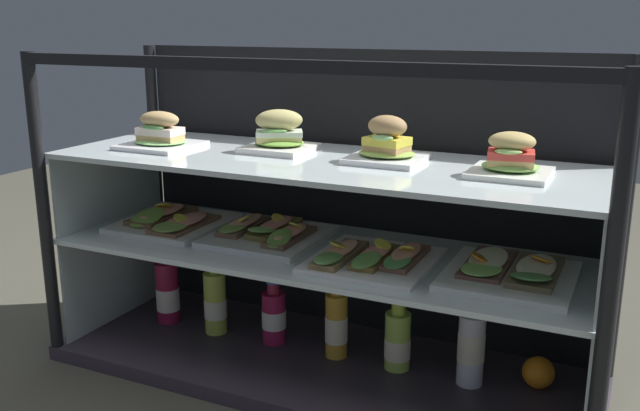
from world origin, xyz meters
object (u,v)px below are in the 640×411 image
at_px(open_sandwich_tray_near_right_corner, 268,233).
at_px(open_sandwich_tray_right_of_center, 510,272).
at_px(plated_roll_sandwich_far_right, 279,136).
at_px(juice_bottle_back_center, 471,346).
at_px(juice_bottle_near_post, 398,340).
at_px(juice_bottle_front_middle, 274,316).
at_px(open_sandwich_tray_far_right, 172,221).
at_px(orange_fruit_beside_bottles, 538,372).
at_px(open_sandwich_tray_center, 372,258).
at_px(juice_bottle_front_fourth, 168,292).
at_px(plated_roll_sandwich_center, 511,160).
at_px(plated_roll_sandwich_far_left, 387,145).
at_px(juice_bottle_front_left_end, 336,324).
at_px(plated_roll_sandwich_near_right_corner, 160,135).
at_px(juice_bottle_tucked_behind, 215,302).

height_order(open_sandwich_tray_near_right_corner, open_sandwich_tray_right_of_center, open_sandwich_tray_near_right_corner).
relative_size(plated_roll_sandwich_far_right, juice_bottle_back_center, 0.72).
distance_m(open_sandwich_tray_right_of_center, juice_bottle_near_post, 0.40).
distance_m(juice_bottle_front_middle, juice_bottle_near_post, 0.39).
height_order(open_sandwich_tray_far_right, orange_fruit_beside_bottles, open_sandwich_tray_far_right).
distance_m(plated_roll_sandwich_far_right, open_sandwich_tray_center, 0.44).
bearing_deg(juice_bottle_front_fourth, plated_roll_sandwich_center, -1.13).
relative_size(open_sandwich_tray_far_right, orange_fruit_beside_bottles, 3.92).
bearing_deg(open_sandwich_tray_near_right_corner, juice_bottle_back_center, 2.79).
bearing_deg(plated_roll_sandwich_far_left, plated_roll_sandwich_center, -6.49).
bearing_deg(open_sandwich_tray_far_right, juice_bottle_front_fourth, 151.84).
relative_size(plated_roll_sandwich_far_right, juice_bottle_front_left_end, 0.76).
height_order(plated_roll_sandwich_far_left, juice_bottle_front_left_end, plated_roll_sandwich_far_left).
bearing_deg(plated_roll_sandwich_far_left, open_sandwich_tray_near_right_corner, -174.74).
xyz_separation_m(plated_roll_sandwich_near_right_corner, juice_bottle_front_left_end, (0.52, 0.07, -0.52)).
xyz_separation_m(juice_bottle_front_fourth, juice_bottle_front_middle, (0.38, 0.01, -0.01)).
bearing_deg(juice_bottle_tucked_behind, juice_bottle_back_center, 1.32).
relative_size(plated_roll_sandwich_center, juice_bottle_back_center, 0.74).
xyz_separation_m(plated_roll_sandwich_far_right, juice_bottle_near_post, (0.37, -0.02, -0.54)).
bearing_deg(juice_bottle_front_middle, juice_bottle_tucked_behind, -175.35).
xyz_separation_m(plated_roll_sandwich_center, orange_fruit_beside_bottles, (0.09, 0.09, -0.57)).
height_order(plated_roll_sandwich_far_left, juice_bottle_back_center, plated_roll_sandwich_far_left).
xyz_separation_m(plated_roll_sandwich_center, open_sandwich_tray_center, (-0.32, -0.06, -0.27)).
xyz_separation_m(open_sandwich_tray_far_right, juice_bottle_front_fourth, (-0.06, 0.03, -0.25)).
xyz_separation_m(open_sandwich_tray_far_right, juice_bottle_front_left_end, (0.53, 0.04, -0.25)).
height_order(open_sandwich_tray_far_right, juice_bottle_front_left_end, open_sandwich_tray_far_right).
height_order(open_sandwich_tray_near_right_corner, open_sandwich_tray_center, open_sandwich_tray_near_right_corner).
relative_size(plated_roll_sandwich_far_left, plated_roll_sandwich_center, 1.02).
bearing_deg(plated_roll_sandwich_near_right_corner, juice_bottle_front_middle, 13.40).
height_order(plated_roll_sandwich_far_left, open_sandwich_tray_near_right_corner, plated_roll_sandwich_far_left).
bearing_deg(juice_bottle_tucked_behind, juice_bottle_near_post, 1.78).
bearing_deg(open_sandwich_tray_far_right, plated_roll_sandwich_center, 0.54).
height_order(juice_bottle_front_left_end, juice_bottle_near_post, juice_bottle_front_left_end).
distance_m(plated_roll_sandwich_far_left, open_sandwich_tray_center, 0.29).
height_order(juice_bottle_front_fourth, juice_bottle_back_center, juice_bottle_back_center).
distance_m(plated_roll_sandwich_far_right, juice_bottle_back_center, 0.77).
distance_m(plated_roll_sandwich_near_right_corner, plated_roll_sandwich_far_right, 0.35).
bearing_deg(juice_bottle_front_fourth, plated_roll_sandwich_far_right, 4.14).
relative_size(juice_bottle_near_post, juice_bottle_back_center, 0.85).
bearing_deg(juice_bottle_front_fourth, juice_bottle_tucked_behind, -1.45).
xyz_separation_m(open_sandwich_tray_near_right_corner, juice_bottle_front_middle, (-0.00, 0.03, -0.26)).
relative_size(plated_roll_sandwich_center, open_sandwich_tray_near_right_corner, 0.57).
distance_m(plated_roll_sandwich_near_right_corner, juice_bottle_tucked_behind, 0.53).
relative_size(juice_bottle_tucked_behind, juice_bottle_front_middle, 1.26).
xyz_separation_m(juice_bottle_near_post, orange_fruit_beside_bottles, (0.37, 0.06, -0.04)).
xyz_separation_m(open_sandwich_tray_far_right, juice_bottle_front_middle, (0.32, 0.04, -0.26)).
distance_m(plated_roll_sandwich_near_right_corner, open_sandwich_tray_right_of_center, 1.04).
xyz_separation_m(plated_roll_sandwich_near_right_corner, juice_bottle_front_middle, (0.32, 0.08, -0.53)).
bearing_deg(plated_roll_sandwich_near_right_corner, open_sandwich_tray_far_right, 94.58).
distance_m(open_sandwich_tray_center, juice_bottle_near_post, 0.28).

